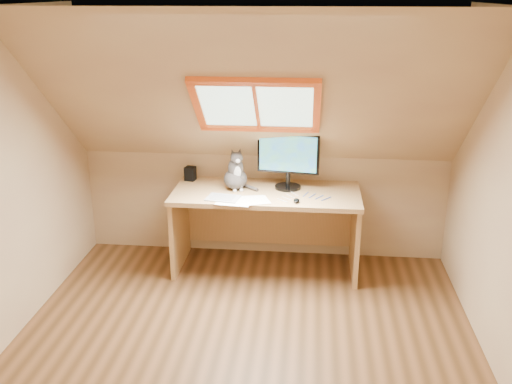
# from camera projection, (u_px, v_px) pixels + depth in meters

# --- Properties ---
(ground) EXTENTS (3.50, 3.50, 0.00)m
(ground) POSITION_uv_depth(u_px,v_px,m) (242.00, 355.00, 4.13)
(ground) COLOR brown
(ground) RESTS_ON ground
(room_shell) EXTENTS (3.52, 3.52, 2.41)m
(room_shell) POSITION_uv_depth(u_px,v_px,m) (239.00, 170.00, 3.56)
(room_shell) COLOR tan
(room_shell) RESTS_ON ground
(desk) EXTENTS (1.69, 0.74, 0.77)m
(desk) POSITION_uv_depth(u_px,v_px,m) (267.00, 212.00, 5.30)
(desk) COLOR tan
(desk) RESTS_ON ground
(monitor) EXTENTS (0.56, 0.24, 0.52)m
(monitor) POSITION_uv_depth(u_px,v_px,m) (288.00, 157.00, 5.14)
(monitor) COLOR black
(monitor) RESTS_ON desk
(cat) EXTENTS (0.29, 0.32, 0.39)m
(cat) POSITION_uv_depth(u_px,v_px,m) (236.00, 174.00, 5.18)
(cat) COLOR #4B4543
(cat) RESTS_ON desk
(desk_speaker) EXTENTS (0.11, 0.11, 0.13)m
(desk_speaker) POSITION_uv_depth(u_px,v_px,m) (190.00, 174.00, 5.44)
(desk_speaker) COLOR black
(desk_speaker) RESTS_ON desk
(graphics_tablet) EXTENTS (0.31, 0.24, 0.01)m
(graphics_tablet) POSITION_uv_depth(u_px,v_px,m) (223.00, 198.00, 4.97)
(graphics_tablet) COLOR #B2B2B7
(graphics_tablet) RESTS_ON desk
(mouse) EXTENTS (0.06, 0.10, 0.03)m
(mouse) POSITION_uv_depth(u_px,v_px,m) (297.00, 201.00, 4.89)
(mouse) COLOR black
(mouse) RESTS_ON desk
(papers) EXTENTS (0.35, 0.30, 0.01)m
(papers) POSITION_uv_depth(u_px,v_px,m) (242.00, 200.00, 4.93)
(papers) COLOR white
(papers) RESTS_ON desk
(cables) EXTENTS (0.51, 0.26, 0.01)m
(cables) POSITION_uv_depth(u_px,v_px,m) (305.00, 197.00, 5.01)
(cables) COLOR silver
(cables) RESTS_ON desk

